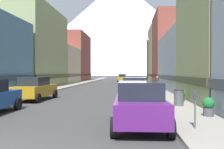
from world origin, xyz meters
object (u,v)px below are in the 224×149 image
(car_driving_1, at_px, (122,78))
(pedestrian_0, at_px, (157,85))
(car_right_1, at_px, (135,89))
(car_driving_0, at_px, (122,78))
(car_right_0, at_px, (139,104))
(car_right_2, at_px, (134,84))
(potted_plant_0, at_px, (21,88))
(trash_bin_right, at_px, (179,97))
(parking_meter_near, at_px, (195,104))
(car_left_1, at_px, (35,89))
(streetlamp_right, at_px, (147,56))
(potted_plant_2, at_px, (182,95))
(potted_plant_1, at_px, (208,106))

(car_driving_1, relative_size, pedestrian_0, 2.79)
(car_right_1, relative_size, car_driving_0, 1.01)
(car_right_0, relative_size, car_right_2, 1.00)
(car_right_1, bearing_deg, potted_plant_0, 157.56)
(car_right_0, relative_size, trash_bin_right, 4.53)
(parking_meter_near, height_order, pedestrian_0, pedestrian_0)
(car_driving_0, bearing_deg, car_right_2, -85.74)
(car_left_1, height_order, potted_plant_0, car_left_1)
(car_left_1, height_order, car_right_0, same)
(car_right_0, distance_m, pedestrian_0, 15.54)
(car_right_2, bearing_deg, car_driving_0, 94.26)
(car_right_2, relative_size, pedestrian_0, 2.83)
(potted_plant_0, height_order, pedestrian_0, pedestrian_0)
(car_right_0, height_order, car_right_1, same)
(streetlamp_right, bearing_deg, trash_bin_right, -85.30)
(car_right_0, height_order, pedestrian_0, car_right_0)
(car_driving_0, distance_m, parking_meter_near, 45.64)
(car_right_0, height_order, car_driving_1, same)
(car_right_2, distance_m, pedestrian_0, 2.45)
(car_driving_1, height_order, pedestrian_0, car_driving_1)
(potted_plant_0, bearing_deg, potted_plant_2, -20.10)
(car_left_1, distance_m, potted_plant_2, 10.84)
(parking_meter_near, relative_size, pedestrian_0, 0.84)
(car_right_0, distance_m, streetlamp_right, 17.53)
(potted_plant_2, xyz_separation_m, pedestrian_0, (-0.75, 8.11, 0.29))
(car_right_1, distance_m, parking_meter_near, 8.84)
(car_driving_1, relative_size, potted_plant_1, 5.12)
(car_driving_0, bearing_deg, car_driving_1, -90.00)
(car_right_2, height_order, parking_meter_near, car_right_2)
(streetlamp_right, bearing_deg, car_left_1, -135.32)
(car_right_0, height_order, car_driving_0, same)
(trash_bin_right, distance_m, potted_plant_2, 2.32)
(parking_meter_near, bearing_deg, car_right_1, 102.76)
(car_left_1, distance_m, car_driving_1, 36.45)
(car_right_2, height_order, potted_plant_0, car_right_2)
(car_right_1, height_order, trash_bin_right, car_right_1)
(car_right_2, height_order, car_driving_0, same)
(trash_bin_right, bearing_deg, car_left_1, 162.91)
(potted_plant_0, relative_size, pedestrian_0, 0.62)
(car_driving_1, xyz_separation_m, trash_bin_right, (4.75, -39.16, -0.26))
(car_right_1, bearing_deg, car_left_1, 178.25)
(trash_bin_right, bearing_deg, car_right_0, -116.96)
(parking_meter_near, bearing_deg, car_driving_0, 95.22)
(car_driving_1, distance_m, potted_plant_1, 42.81)
(pedestrian_0, bearing_deg, car_driving_0, 98.99)
(parking_meter_near, height_order, potted_plant_0, parking_meter_near)
(trash_bin_right, height_order, pedestrian_0, pedestrian_0)
(trash_bin_right, bearing_deg, car_right_1, 131.46)
(car_right_2, distance_m, potted_plant_2, 8.58)
(car_right_0, distance_m, potted_plant_1, 3.64)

